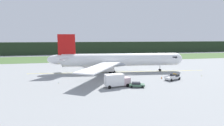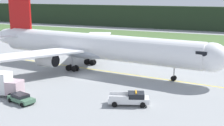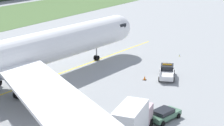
{
  "view_description": "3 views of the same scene",
  "coord_description": "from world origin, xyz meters",
  "px_view_note": "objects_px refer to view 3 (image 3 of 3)",
  "views": [
    {
      "loc": [
        -17.55,
        -59.83,
        13.4
      ],
      "look_at": [
        -3.81,
        6.57,
        3.53
      ],
      "focal_mm": 28.11,
      "sensor_mm": 36.0,
      "label": 1
    },
    {
      "loc": [
        26.89,
        -48.07,
        14.98
      ],
      "look_at": [
        6.02,
        -1.32,
        3.49
      ],
      "focal_mm": 49.56,
      "sensor_mm": 36.0,
      "label": 2
    },
    {
      "loc": [
        -37.96,
        -30.09,
        18.14
      ],
      "look_at": [
        8.17,
        -3.14,
        2.43
      ],
      "focal_mm": 59.38,
      "sensor_mm": 36.0,
      "label": 3
    }
  ],
  "objects_px": {
    "airliner": "(18,56)",
    "ops_pickup_truck": "(167,72)",
    "staff_car": "(164,114)",
    "apron_cone": "(145,78)",
    "catering_truck": "(132,119)"
  },
  "relations": [
    {
      "from": "airliner",
      "to": "ops_pickup_truck",
      "type": "bearing_deg",
      "value": -47.79
    },
    {
      "from": "ops_pickup_truck",
      "to": "staff_car",
      "type": "xyz_separation_m",
      "value": [
        -14.3,
        -5.5,
        -0.2
      ]
    },
    {
      "from": "airliner",
      "to": "apron_cone",
      "type": "height_order",
      "value": "airliner"
    },
    {
      "from": "staff_car",
      "to": "ops_pickup_truck",
      "type": "bearing_deg",
      "value": 21.03
    },
    {
      "from": "airliner",
      "to": "catering_truck",
      "type": "xyz_separation_m",
      "value": [
        -4.97,
        -20.37,
        -2.82
      ]
    },
    {
      "from": "catering_truck",
      "to": "apron_cone",
      "type": "bearing_deg",
      "value": 21.4
    },
    {
      "from": "apron_cone",
      "to": "catering_truck",
      "type": "bearing_deg",
      "value": -158.6
    },
    {
      "from": "staff_car",
      "to": "apron_cone",
      "type": "relative_size",
      "value": 7.06
    },
    {
      "from": "staff_car",
      "to": "apron_cone",
      "type": "height_order",
      "value": "staff_car"
    },
    {
      "from": "catering_truck",
      "to": "ops_pickup_truck",
      "type": "bearing_deg",
      "value": 12.04
    },
    {
      "from": "staff_car",
      "to": "catering_truck",
      "type": "bearing_deg",
      "value": 166.27
    },
    {
      "from": "apron_cone",
      "to": "staff_car",
      "type": "bearing_deg",
      "value": -145.51
    },
    {
      "from": "ops_pickup_truck",
      "to": "apron_cone",
      "type": "xyz_separation_m",
      "value": [
        -2.77,
        2.42,
        -0.6
      ]
    },
    {
      "from": "airliner",
      "to": "catering_truck",
      "type": "height_order",
      "value": "airliner"
    },
    {
      "from": "catering_truck",
      "to": "apron_cone",
      "type": "xyz_separation_m",
      "value": [
        16.88,
        6.61,
        -1.58
      ]
    }
  ]
}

